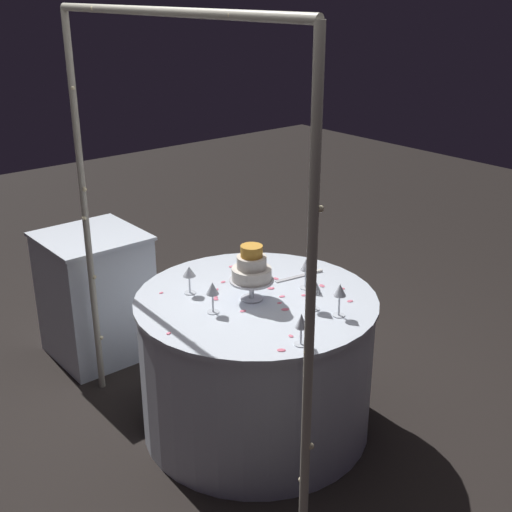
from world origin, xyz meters
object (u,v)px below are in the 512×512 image
object	(u,v)px
side_table	(96,295)
wine_glass_5	(212,290)
wine_glass_3	(189,273)
main_table	(256,363)
wine_glass_2	(301,323)
wine_glass_1	(306,267)
tiered_cake	(251,269)
wine_glass_4	(340,292)
cake_knife	(302,275)
decorative_arch	(171,200)
wine_glass_0	(314,286)

from	to	relation	value
side_table	wine_glass_5	xyz separation A→B (m)	(-1.22, -0.02, 0.46)
wine_glass_3	wine_glass_5	world-z (taller)	wine_glass_5
wine_glass_3	wine_glass_5	distance (m)	0.25
main_table	wine_glass_2	distance (m)	0.70
wine_glass_1	wine_glass_5	bearing A→B (deg)	81.27
tiered_cake	wine_glass_2	xyz separation A→B (m)	(-0.49, 0.12, -0.06)
tiered_cake	wine_glass_5	xyz separation A→B (m)	(0.01, 0.23, -0.05)
wine_glass_1	wine_glass_4	xyz separation A→B (m)	(-0.32, 0.09, 0.00)
wine_glass_1	wine_glass_3	xyz separation A→B (m)	(0.33, 0.49, -0.01)
wine_glass_4	cake_knife	distance (m)	0.50
wine_glass_2	wine_glass_5	distance (m)	0.50
main_table	decorative_arch	bearing A→B (deg)	90.12
main_table	side_table	size ratio (longest dim) A/B	1.52
side_table	main_table	bearing A→B (deg)	-166.99
decorative_arch	side_table	size ratio (longest dim) A/B	2.64
wine_glass_1	wine_glass_2	bearing A→B (deg)	134.44
side_table	cake_knife	world-z (taller)	side_table
decorative_arch	cake_knife	distance (m)	1.02
wine_glass_0	wine_glass_5	bearing A→B (deg)	54.23
side_table	wine_glass_1	world-z (taller)	wine_glass_1
tiered_cake	wine_glass_3	xyz separation A→B (m)	(0.25, 0.19, -0.05)
decorative_arch	wine_glass_2	distance (m)	0.76
wine_glass_3	wine_glass_5	xyz separation A→B (m)	(-0.25, 0.04, 0.01)
main_table	cake_knife	world-z (taller)	cake_knife
decorative_arch	wine_glass_0	size ratio (longest dim) A/B	12.89
wine_glass_2	tiered_cake	bearing A→B (deg)	-14.09
wine_glass_3	wine_glass_5	bearing A→B (deg)	171.54
wine_glass_3	cake_knife	bearing A→B (deg)	-109.51
wine_glass_0	cake_knife	distance (m)	0.41
main_table	wine_glass_4	size ratio (longest dim) A/B	7.42
decorative_arch	wine_glass_0	distance (m)	0.82
wine_glass_3	wine_glass_5	size ratio (longest dim) A/B	0.93
side_table	wine_glass_5	world-z (taller)	wine_glass_5
tiered_cake	main_table	bearing A→B (deg)	-94.03
wine_glass_4	wine_glass_5	size ratio (longest dim) A/B	1.05
main_table	wine_glass_4	bearing A→B (deg)	-156.17
wine_glass_0	wine_glass_3	world-z (taller)	wine_glass_0
tiered_cake	wine_glass_4	distance (m)	0.45
main_table	side_table	xyz separation A→B (m)	(1.23, 0.28, 0.03)
wine_glass_0	wine_glass_4	world-z (taller)	same
wine_glass_3	wine_glass_4	size ratio (longest dim) A/B	0.88
decorative_arch	main_table	bearing A→B (deg)	-89.88
wine_glass_2	wine_glass_5	xyz separation A→B (m)	(0.49, 0.11, 0.01)
side_table	wine_glass_2	distance (m)	1.77
wine_glass_0	wine_glass_2	distance (m)	0.35
wine_glass_1	wine_glass_3	world-z (taller)	wine_glass_1
tiered_cake	wine_glass_2	bearing A→B (deg)	165.91
decorative_arch	wine_glass_2	bearing A→B (deg)	-146.50
wine_glass_1	wine_glass_2	distance (m)	0.59
tiered_cake	wine_glass_0	bearing A→B (deg)	-149.84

